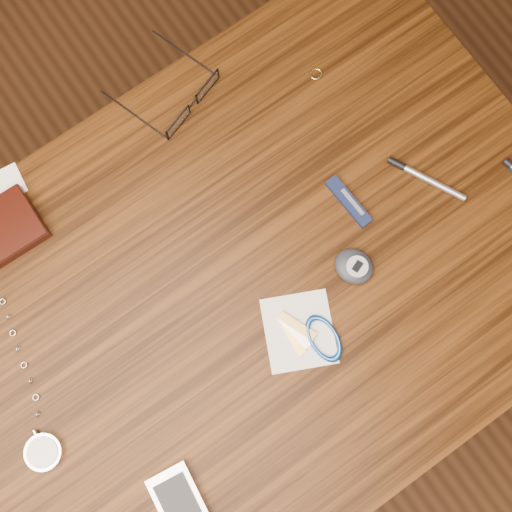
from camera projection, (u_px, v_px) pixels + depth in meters
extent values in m
plane|color=#472814|center=(247.00, 328.00, 1.66)|extent=(3.80, 3.80, 0.00)
cube|color=#3A1E09|center=(241.00, 293.00, 0.94)|extent=(1.00, 0.70, 0.03)
cylinder|color=#4C2814|center=(510.00, 309.00, 1.31)|extent=(0.05, 0.05, 0.71)
cylinder|color=#4C2814|center=(335.00, 85.00, 1.40)|extent=(0.05, 0.05, 0.71)
cube|color=black|center=(3.00, 230.00, 0.93)|extent=(0.11, 0.09, 0.02)
cube|color=black|center=(0.00, 228.00, 0.92)|extent=(0.11, 0.09, 0.00)
cube|color=black|center=(178.00, 123.00, 0.95)|extent=(0.05, 0.02, 0.03)
cube|color=white|center=(178.00, 123.00, 0.95)|extent=(0.05, 0.02, 0.02)
cylinder|color=black|center=(135.00, 115.00, 0.97)|extent=(0.04, 0.12, 0.00)
cube|color=black|center=(207.00, 87.00, 0.96)|extent=(0.05, 0.02, 0.03)
cube|color=white|center=(207.00, 87.00, 0.96)|extent=(0.05, 0.02, 0.02)
cylinder|color=black|center=(185.00, 54.00, 0.99)|extent=(0.04, 0.12, 0.00)
cube|color=black|center=(193.00, 103.00, 0.95)|extent=(0.02, 0.01, 0.00)
torus|color=tan|center=(316.00, 74.00, 0.98)|extent=(0.03, 0.03, 0.00)
cylinder|color=silver|center=(44.00, 452.00, 0.87)|extent=(0.05, 0.05, 0.01)
cylinder|color=silver|center=(42.00, 452.00, 0.87)|extent=(0.04, 0.04, 0.00)
cylinder|color=silver|center=(35.00, 433.00, 0.88)|extent=(0.01, 0.01, 0.01)
torus|color=silver|center=(38.00, 414.00, 0.89)|extent=(0.01, 0.01, 0.01)
torus|color=silver|center=(36.00, 397.00, 0.89)|extent=(0.01, 0.01, 0.00)
torus|color=silver|center=(30.00, 381.00, 0.89)|extent=(0.01, 0.01, 0.01)
torus|color=silver|center=(24.00, 365.00, 0.90)|extent=(0.01, 0.01, 0.00)
torus|color=silver|center=(18.00, 349.00, 0.90)|extent=(0.01, 0.01, 0.01)
torus|color=silver|center=(13.00, 333.00, 0.91)|extent=(0.01, 0.01, 0.00)
torus|color=silver|center=(8.00, 317.00, 0.91)|extent=(0.01, 0.00, 0.01)
torus|color=silver|center=(2.00, 301.00, 0.91)|extent=(0.01, 0.01, 0.00)
cube|color=silver|center=(183.00, 508.00, 0.86)|extent=(0.07, 0.12, 0.01)
cube|color=black|center=(177.00, 500.00, 0.85)|extent=(0.05, 0.06, 0.00)
ellipsoid|color=#20212B|center=(354.00, 266.00, 0.92)|extent=(0.07, 0.07, 0.02)
cylinder|color=#919499|center=(357.00, 267.00, 0.91)|extent=(0.03, 0.03, 0.00)
cube|color=black|center=(357.00, 266.00, 0.90)|extent=(0.02, 0.02, 0.00)
cube|color=silver|center=(299.00, 331.00, 0.91)|extent=(0.13, 0.14, 0.00)
torus|color=#1A50A4|center=(324.00, 338.00, 0.90)|extent=(0.06, 0.06, 0.01)
cube|color=#AD933D|center=(292.00, 336.00, 0.91)|extent=(0.02, 0.06, 0.00)
cube|color=silver|center=(295.00, 331.00, 0.91)|extent=(0.02, 0.06, 0.00)
cube|color=olive|center=(297.00, 326.00, 0.90)|extent=(0.03, 0.06, 0.00)
cube|color=#0D1C3A|center=(348.00, 202.00, 0.94)|extent=(0.02, 0.09, 0.01)
cube|color=white|center=(353.00, 202.00, 0.93)|extent=(0.01, 0.05, 0.00)
cylinder|color=#B0AFB4|center=(427.00, 179.00, 0.95)|extent=(0.06, 0.12, 0.01)
cylinder|color=black|center=(397.00, 164.00, 0.95)|extent=(0.02, 0.03, 0.01)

